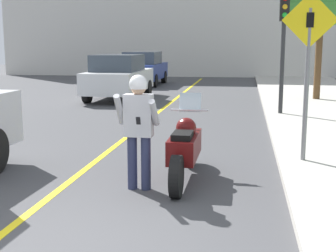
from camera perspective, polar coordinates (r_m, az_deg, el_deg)
name	(u,v)px	position (r m, az deg, el deg)	size (l,w,h in m)	color
road_center_line	(128,136)	(10.67, -4.95, -1.25)	(0.12, 36.00, 0.01)	yellow
building_backdrop	(215,5)	(30.30, 5.74, 14.49)	(28.00, 1.20, 8.95)	beige
motorcycle	(185,148)	(7.19, 2.06, -2.71)	(0.62, 2.33, 1.28)	black
person_biker	(138,121)	(6.62, -3.62, 0.64)	(0.59, 0.46, 1.65)	#282D4C
crossing_sign	(308,61)	(8.13, 16.68, 7.61)	(0.91, 0.08, 2.79)	slate
traffic_light	(284,30)	(13.63, 13.92, 11.29)	(0.26, 0.30, 3.34)	#2D2D30
parked_car_white	(119,77)	(17.78, -6.01, 6.00)	(1.88, 4.20, 1.68)	black
parked_car_blue	(143,68)	(23.90, -3.03, 7.06)	(1.88, 4.20, 1.68)	black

